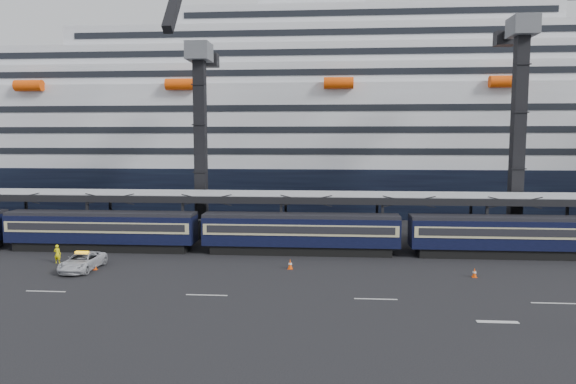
% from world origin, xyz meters
% --- Properties ---
extents(ground, '(260.00, 260.00, 0.00)m').
position_xyz_m(ground, '(0.00, 0.00, 0.00)').
color(ground, black).
rests_on(ground, ground).
extents(lane_markings, '(111.00, 4.27, 0.02)m').
position_xyz_m(lane_markings, '(8.15, -5.23, 0.01)').
color(lane_markings, beige).
rests_on(lane_markings, ground).
extents(train, '(133.05, 3.00, 4.05)m').
position_xyz_m(train, '(-4.65, 10.00, 2.20)').
color(train, black).
rests_on(train, ground).
extents(canopy, '(130.00, 6.25, 5.53)m').
position_xyz_m(canopy, '(0.00, 14.00, 5.25)').
color(canopy, '#999BA0').
rests_on(canopy, ground).
extents(cruise_ship, '(214.09, 28.84, 34.00)m').
position_xyz_m(cruise_ship, '(-1.08, 45.99, 12.34)').
color(cruise_ship, black).
rests_on(cruise_ship, ground).
extents(crane_dark_near, '(4.50, 17.75, 35.08)m').
position_xyz_m(crane_dark_near, '(-20.00, 18.59, 11.93)').
color(crane_dark_near, '#4D4F55').
rests_on(crane_dark_near, ground).
extents(crane_dark_mid, '(4.50, 18.24, 39.64)m').
position_xyz_m(crane_dark_mid, '(15.00, 17.59, 13.36)').
color(crane_dark_mid, '#4D4F55').
rests_on(crane_dark_mid, ground).
extents(pickup_truck, '(2.46, 5.28, 1.46)m').
position_xyz_m(pickup_truck, '(-26.27, 2.25, 0.73)').
color(pickup_truck, '#B7B9BF').
rests_on(pickup_truck, ground).
extents(worker, '(0.63, 0.41, 1.71)m').
position_xyz_m(worker, '(-29.63, 4.39, 0.86)').
color(worker, '#F8EA0D').
rests_on(worker, ground).
extents(traffic_cone_b, '(0.37, 0.37, 0.74)m').
position_xyz_m(traffic_cone_b, '(-25.25, 2.41, 0.37)').
color(traffic_cone_b, '#F54A07').
rests_on(traffic_cone_b, ground).
extents(traffic_cone_c, '(0.35, 0.35, 0.70)m').
position_xyz_m(traffic_cone_c, '(-27.55, 3.38, 0.34)').
color(traffic_cone_c, '#F54A07').
rests_on(traffic_cone_c, ground).
extents(traffic_cone_d, '(0.43, 0.43, 0.86)m').
position_xyz_m(traffic_cone_d, '(-8.57, 3.96, 0.43)').
color(traffic_cone_d, '#F54A07').
rests_on(traffic_cone_d, ground).
extents(traffic_cone_e, '(0.39, 0.39, 0.79)m').
position_xyz_m(traffic_cone_e, '(6.50, 2.40, 0.39)').
color(traffic_cone_e, '#F54A07').
rests_on(traffic_cone_e, ground).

